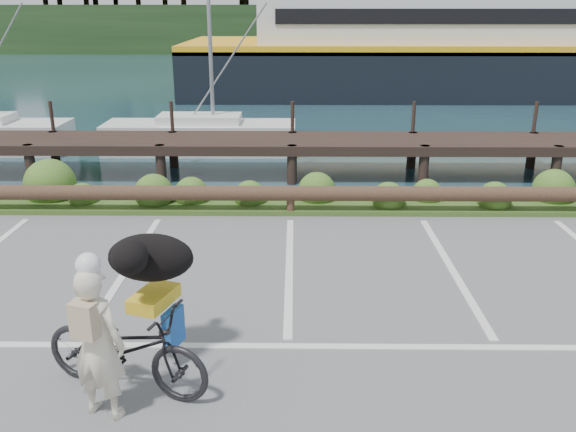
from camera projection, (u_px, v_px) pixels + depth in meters
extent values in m
plane|color=#595A5C|center=(288.00, 330.00, 7.91)|extent=(72.00, 72.00, 0.00)
plane|color=#1A353E|center=(294.00, 67.00, 53.64)|extent=(160.00, 160.00, 0.00)
cube|color=#3D5B21|center=(291.00, 202.00, 12.90)|extent=(34.00, 1.60, 0.10)
imported|color=black|center=(126.00, 347.00, 6.54)|extent=(2.07, 1.26, 1.03)
imported|color=beige|center=(97.00, 343.00, 6.03)|extent=(0.70, 0.56, 1.65)
ellipsoid|color=black|center=(151.00, 258.00, 6.85)|extent=(0.75, 1.07, 0.56)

